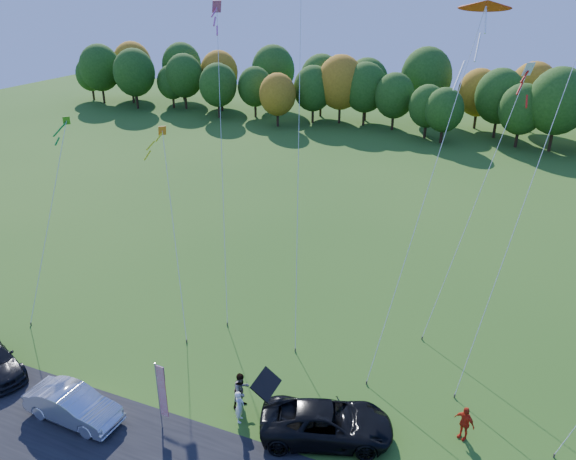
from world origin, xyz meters
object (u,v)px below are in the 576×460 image
at_px(feather_flag, 161,390).
at_px(silver_sedan, 73,405).
at_px(person_east, 464,423).
at_px(black_suv, 327,423).

bearing_deg(feather_flag, silver_sedan, -165.88).
xyz_separation_m(silver_sedan, feather_flag, (4.20, 1.06, 1.40)).
bearing_deg(person_east, black_suv, -131.40).
height_order(silver_sedan, feather_flag, feather_flag).
height_order(black_suv, feather_flag, feather_flag).
distance_m(black_suv, person_east, 6.00).
bearing_deg(person_east, feather_flag, -133.29).
distance_m(black_suv, feather_flag, 7.35).
xyz_separation_m(black_suv, feather_flag, (-6.82, -2.38, 1.37)).
distance_m(silver_sedan, person_east, 17.53).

